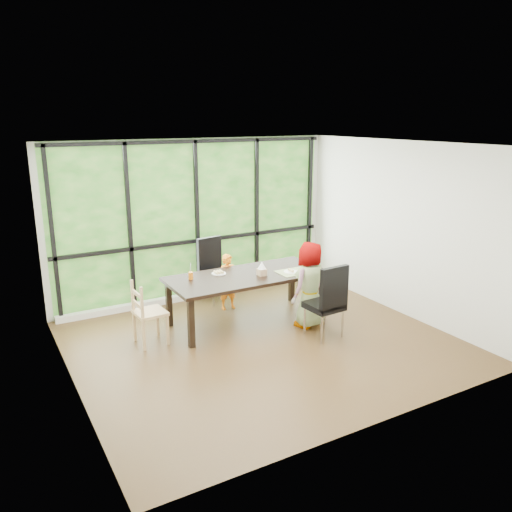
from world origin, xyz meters
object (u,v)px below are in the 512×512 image
Objects in this scene: chair_window_leather at (216,271)px; child_older at (308,285)px; plate_far at (219,274)px; tissue_box at (262,272)px; dining_table at (247,298)px; chair_interior_leather at (324,300)px; orange_cup at (191,276)px; plate_near at (291,272)px; white_mug at (306,261)px; green_cup at (311,267)px; child_toddler at (228,282)px; chair_end_beech at (150,312)px.

child_older is (0.73, -1.63, 0.10)m from chair_window_leather.
tissue_box reaches higher than plate_far.
dining_table is at bearing -58.07° from child_older.
chair_interior_leather is 9.98× the size of orange_cup.
tissue_box is at bearing -19.53° from orange_cup.
child_older reaches higher than tissue_box.
plate_near is at bearing -19.46° from dining_table.
plate_far is 0.47m from orange_cup.
white_mug is (1.90, -0.18, -0.01)m from orange_cup.
child_older is at bearing -79.97° from plate_near.
tissue_box is (-0.78, 0.16, -0.01)m from green_cup.
plate_near is 0.48m from tissue_box.
plate_near is (-0.06, 0.36, 0.11)m from child_older.
white_mug is at bearing -8.21° from plate_far.
plate_far is 0.65m from tissue_box.
plate_far is at bearing 171.79° from white_mug.
child_toddler is (-0.00, 0.63, 0.08)m from dining_table.
chair_interior_leather is at bearing -80.33° from chair_window_leather.
plate_far is at bearing -56.20° from child_older.
chair_end_beech is (-1.52, -0.02, 0.08)m from dining_table.
plate_near is at bearing -90.21° from chair_interior_leather.
chair_interior_leather reaches higher than dining_table.
green_cup is at bearing -16.17° from orange_cup.
dining_table is at bearing -59.45° from chair_interior_leather.
plate_near is 0.33m from green_cup.
chair_end_beech is at bearing -154.10° from chair_window_leather.
plate_far is at bearing -80.75° from chair_end_beech.
chair_window_leather is 0.42m from child_toddler.
dining_table is 1.53m from chair_end_beech.
child_older is (0.70, -1.22, 0.19)m from child_toddler.
child_older reaches higher than green_cup.
plate_near is (0.64, -0.86, 0.30)m from child_toddler.
chair_window_leather is 1.45m from plate_near.
chair_window_leather is 5.04× the size of plate_far.
dining_table is 0.78m from plate_near.
chair_window_leather is 2.17m from chair_interior_leather.
chair_interior_leather reaches higher than chair_end_beech.
tissue_box is at bearing 168.25° from green_cup.
chair_end_beech is 0.70× the size of child_older.
green_cup reaches higher than plate_near.
green_cup reaches higher than plate_far.
child_older is at bearing -96.01° from chair_interior_leather.
chair_interior_leather reaches higher than plate_far.
chair_window_leather is 1.52m from white_mug.
child_toddler is (1.52, 0.65, 0.01)m from chair_end_beech.
chair_window_leather is at bearing 46.32° from orange_cup.
orange_cup is at bearing 165.72° from dining_table.
white_mug is (1.44, -0.21, 0.04)m from plate_far.
plate_near is 1.82× the size of tissue_box.
tissue_box is (-0.47, 0.08, 0.04)m from plate_near.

